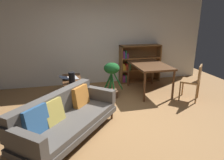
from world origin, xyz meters
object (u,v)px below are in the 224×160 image
Objects in this scene: open_laptop at (70,78)px; desk_speaker at (72,77)px; dining_chair_near at (194,80)px; fabric_couch at (65,116)px; bookshelf at (137,64)px; media_console at (73,90)px; dining_table at (150,67)px; potted_floor_plant at (112,78)px.

open_laptop is 0.34m from desk_speaker.
dining_chair_near reaches higher than open_laptop.
fabric_couch is 1.35m from desk_speaker.
dining_chair_near is 0.69× the size of bookshelf.
dining_chair_near reaches higher than media_console.
dining_chair_near is at bearing -42.64° from dining_table.
open_laptop is 0.37× the size of dining_table.
fabric_couch is 3.25m from dining_chair_near.
fabric_couch is at bearing -97.37° from media_console.
potted_floor_plant reaches higher than open_laptop.
media_console is 2.06× the size of open_laptop.
desk_speaker is 2.54m from bookshelf.
desk_speaker reaches higher than dining_table.
bookshelf is at bearing 28.10° from media_console.
dining_chair_near is (1.92, -0.64, -0.01)m from potted_floor_plant.
desk_speaker is (0.04, -0.33, 0.10)m from open_laptop.
fabric_couch is 8.19× the size of desk_speaker.
dining_table is at bearing 6.89° from potted_floor_plant.
potted_floor_plant reaches higher than fabric_couch.
bookshelf reaches higher than desk_speaker.
potted_floor_plant is 0.70× the size of bookshelf.
fabric_couch is 1.56× the size of bookshelf.
dining_chair_near is (0.83, -0.77, -0.19)m from dining_table.
open_laptop is 0.54× the size of potted_floor_plant.
potted_floor_plant is (1.00, 0.26, -0.15)m from desk_speaker.
potted_floor_plant is at bearing 14.58° from desk_speaker.
desk_speaker is (-0.01, -0.28, 0.41)m from media_console.
bookshelf reaches higher than fabric_couch.
dining_table reaches higher than open_laptop.
dining_chair_near reaches higher than fabric_couch.
potted_floor_plant reaches higher than desk_speaker.
bookshelf is (2.11, 1.40, -0.11)m from desk_speaker.
open_laptop is at bearing 176.30° from potted_floor_plant.
media_console is at bearing -177.03° from dining_table.
potted_floor_plant is at bearing -1.35° from media_console.
potted_floor_plant is at bearing 161.58° from dining_chair_near.
potted_floor_plant is 0.68× the size of dining_table.
dining_chair_near is at bearing 16.47° from fabric_couch.
potted_floor_plant reaches higher than dining_table.
desk_speaker is 2.12m from dining_table.
bookshelf is (2.30, 2.70, 0.19)m from fabric_couch.
media_console is (0.20, 1.58, -0.11)m from fabric_couch.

